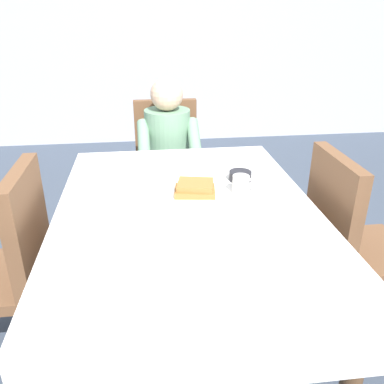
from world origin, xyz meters
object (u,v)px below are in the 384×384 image
fork_left_of_plate (154,201)px  spoon_near_edge (212,237)px  chair_right_side (348,236)px  dining_table_main (186,223)px  diner_person (168,147)px  syrup_pitcher (144,179)px  plate_breakfast (197,195)px  chair_diner (167,159)px  chair_left_side (9,259)px  breakfast_stack (195,188)px  cup_coffee (241,184)px  bowl_butter (240,176)px  knife_right_of_plate (239,196)px

fork_left_of_plate → spoon_near_edge: 0.39m
chair_right_side → fork_left_of_plate: chair_right_side is taller
dining_table_main → spoon_near_edge: size_ratio=10.16×
diner_person → syrup_pitcher: 0.81m
plate_breakfast → fork_left_of_plate: plate_breakfast is taller
chair_diner → chair_left_side: size_ratio=1.00×
breakfast_stack → cup_coffee: bearing=2.7°
chair_right_side → bowl_butter: bearing=-116.8°
chair_right_side → spoon_near_edge: 0.79m
chair_diner → cup_coffee: chair_diner is taller
cup_coffee → syrup_pitcher: cup_coffee is taller
syrup_pitcher → chair_diner: bearing=79.8°
plate_breakfast → cup_coffee: size_ratio=2.48×
diner_person → syrup_pitcher: bearing=77.9°
breakfast_stack → cup_coffee: (0.21, 0.01, 0.00)m
breakfast_stack → fork_left_of_plate: breakfast_stack is taller
breakfast_stack → knife_right_of_plate: breakfast_stack is taller
bowl_butter → cup_coffee: bearing=-102.0°
syrup_pitcher → spoon_near_edge: 0.57m
dining_table_main → chair_left_side: bearing=180.0°
cup_coffee → syrup_pitcher: 0.46m
dining_table_main → breakfast_stack: bearing=59.2°
syrup_pitcher → fork_left_of_plate: (0.04, -0.18, -0.04)m
chair_diner → diner_person: 0.21m
chair_diner → knife_right_of_plate: size_ratio=4.65×
diner_person → fork_left_of_plate: bearing=82.5°
bowl_butter → chair_left_side: bearing=-167.2°
dining_table_main → plate_breakfast: 0.13m
diner_person → spoon_near_edge: diner_person is taller
chair_left_side → breakfast_stack: bearing=-84.3°
chair_diner → syrup_pitcher: (-0.17, -0.94, 0.25)m
chair_left_side → plate_breakfast: size_ratio=3.32×
diner_person → syrup_pitcher: (-0.17, -0.78, 0.11)m
chair_diner → spoon_near_edge: size_ratio=6.20×
dining_table_main → chair_left_side: 0.78m
chair_right_side → knife_right_of_plate: chair_right_side is taller
chair_diner → syrup_pitcher: 0.99m
diner_person → plate_breakfast: size_ratio=4.00×
cup_coffee → breakfast_stack: bearing=-177.3°
bowl_butter → fork_left_of_plate: bowl_butter is taller
chair_diner → chair_right_side: 1.40m
chair_diner → spoon_near_edge: chair_diner is taller
dining_table_main → fork_left_of_plate: 0.17m
dining_table_main → plate_breakfast: (0.06, 0.07, 0.10)m
syrup_pitcher → spoon_near_edge: syrup_pitcher is taller
chair_diner → cup_coffee: 1.14m
syrup_pitcher → dining_table_main: bearing=-52.4°
fork_left_of_plate → breakfast_stack: bearing=-78.8°
breakfast_stack → syrup_pitcher: 0.27m
plate_breakfast → fork_left_of_plate: size_ratio=1.56×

